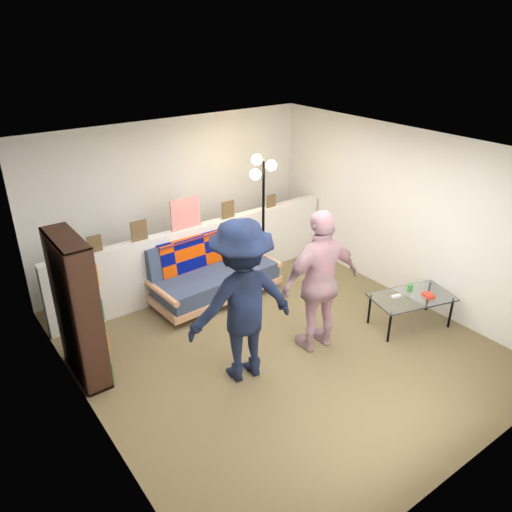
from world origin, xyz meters
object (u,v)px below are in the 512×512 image
at_px(person_right, 320,282).
at_px(futon_sofa, 214,272).
at_px(bookshelf, 78,314).
at_px(coffee_table, 412,298).
at_px(person_left, 242,302).
at_px(floor_lamp, 262,194).

bearing_deg(person_right, futon_sofa, -71.45).
bearing_deg(person_right, bookshelf, -17.72).
distance_m(futon_sofa, bookshelf, 2.25).
bearing_deg(bookshelf, coffee_table, -22.05).
xyz_separation_m(futon_sofa, person_left, (-0.67, -1.69, 0.56)).
height_order(floor_lamp, person_right, floor_lamp).
bearing_deg(futon_sofa, person_left, -111.73).
xyz_separation_m(bookshelf, floor_lamp, (2.99, 0.69, 0.58)).
relative_size(floor_lamp, person_left, 1.03).
height_order(bookshelf, person_left, person_left).
relative_size(coffee_table, floor_lamp, 0.60).
bearing_deg(floor_lamp, person_left, -132.01).
bearing_deg(bookshelf, floor_lamp, 13.03).
relative_size(bookshelf, coffee_table, 1.47).
relative_size(floor_lamp, person_right, 1.09).
height_order(floor_lamp, person_left, floor_lamp).
bearing_deg(coffee_table, floor_lamp, 109.22).
distance_m(floor_lamp, person_left, 2.36).
relative_size(coffee_table, person_left, 0.62).
distance_m(futon_sofa, floor_lamp, 1.33).
bearing_deg(futon_sofa, bookshelf, -162.60).
distance_m(bookshelf, coffee_table, 4.07).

